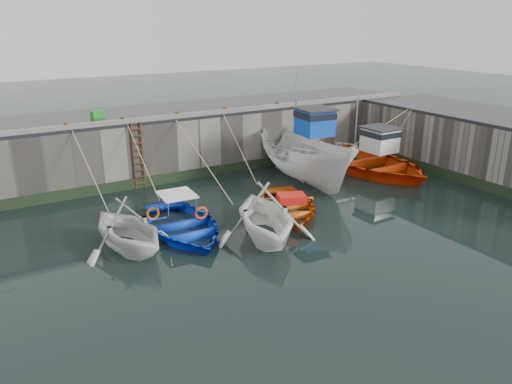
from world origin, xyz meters
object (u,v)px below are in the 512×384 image
bollard_e (277,105)px  fish_crate (97,114)px  boat_near_blacktrim (265,238)px  bollard_a (66,126)px  ladder (138,156)px  bollard_c (177,115)px  boat_near_navy (287,211)px  boat_near_blue (183,232)px  boat_far_white (307,158)px  boat_far_orange (370,162)px  bollard_b (123,120)px  boat_near_white (129,248)px  bollard_d (225,110)px

bollard_e → fish_crate: bearing=167.5°
boat_near_blacktrim → bollard_a: size_ratio=16.34×
ladder → bollard_a: bearing=173.6°
fish_crate → bollard_c: fish_crate is taller
ladder → boat_near_navy: size_ratio=0.66×
bollard_a → boat_near_blue: bearing=-66.5°
boat_near_blue → fish_crate: 8.97m
ladder → boat_near_blacktrim: ladder is taller
boat_far_white → ladder: bearing=161.5°
boat_far_white → boat_far_orange: size_ratio=0.99×
ladder → boat_near_blacktrim: bearing=-74.9°
boat_near_navy → fish_crate: (-5.51, 8.53, 3.33)m
ladder → bollard_e: bollard_e is taller
boat_far_orange → bollard_a: (-14.50, 3.80, 2.79)m
boat_near_navy → bollard_b: 8.76m
boat_near_blacktrim → boat_far_orange: bearing=42.8°
boat_near_navy → boat_near_blacktrim: bearing=-119.0°
ladder → bollard_b: size_ratio=11.43×
boat_near_navy → boat_far_white: boat_far_white is taller
ladder → boat_near_blacktrim: 8.41m
boat_near_navy → bollard_c: 7.61m
bollard_e → boat_far_orange: bearing=-47.4°
boat_far_orange → fish_crate: 14.22m
ladder → boat_near_white: ladder is taller
ladder → fish_crate: (-1.16, 2.36, 1.73)m
bollard_c → bollard_d: 2.60m
bollard_d → bollard_a: bearing=180.0°
ladder → bollard_e: (8.00, 0.34, 1.71)m
boat_near_white → boat_far_orange: (14.00, 2.84, 0.51)m
ladder → boat_far_white: 8.17m
boat_near_navy → boat_far_orange: 7.66m
boat_near_navy → bollard_b: size_ratio=17.22×
bollard_d → boat_near_white: bearing=-137.7°
boat_far_white → bollard_a: 11.29m
boat_near_blue → bollard_b: bollard_b is taller
bollard_c → boat_near_blue: bearing=-111.6°
boat_near_navy → ladder: bearing=147.0°
boat_near_white → boat_far_orange: boat_far_orange is taller
boat_near_blue → boat_near_blacktrim: boat_near_blacktrim is taller
bollard_b → boat_near_blue: bearing=-88.0°
ladder → boat_near_blue: bearing=-92.7°
ladder → bollard_c: 2.81m
boat_near_white → fish_crate: size_ratio=7.04×
boat_near_white → boat_far_white: 10.53m
ladder → bollard_a: bollard_a is taller
fish_crate → bollard_e: bearing=-26.1°
boat_near_navy → bollard_e: bearing=82.5°
bollard_d → boat_near_blacktrim: bearing=-107.7°
bollard_b → boat_near_blacktrim: bearing=-72.3°
bollard_b → bollard_c: 2.70m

